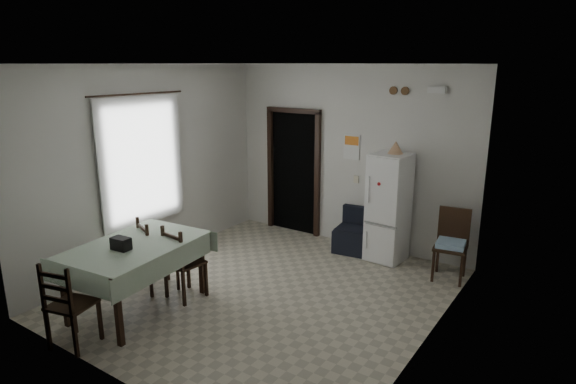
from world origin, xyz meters
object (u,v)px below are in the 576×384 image
(corner_chair, at_px, (451,246))
(dining_chair_far_right, at_px, (185,261))
(dining_table, at_px, (138,276))
(dining_chair_near_head, at_px, (72,303))
(fridge, at_px, (388,208))
(dining_chair_far_left, at_px, (158,254))
(navy_seat, at_px, (354,231))

(corner_chair, bearing_deg, dining_chair_far_right, -145.28)
(dining_table, relative_size, dining_chair_far_right, 1.66)
(dining_chair_far_right, distance_m, dining_chair_near_head, 1.46)
(dining_table, height_order, dining_chair_far_right, dining_chair_far_right)
(fridge, relative_size, dining_chair_far_left, 1.67)
(fridge, height_order, dining_chair_far_left, fridge)
(navy_seat, relative_size, dining_chair_far_left, 0.71)
(fridge, xyz_separation_m, dining_table, (-1.88, -3.14, -0.40))
(fridge, height_order, dining_chair_far_right, fridge)
(navy_seat, height_order, dining_table, dining_table)
(navy_seat, xyz_separation_m, dining_table, (-1.33, -3.14, 0.07))
(fridge, distance_m, dining_table, 3.68)
(fridge, height_order, dining_table, fridge)
(corner_chair, bearing_deg, fridge, 161.36)
(navy_seat, bearing_deg, dining_chair_far_right, -119.97)
(corner_chair, distance_m, dining_chair_near_head, 4.77)
(dining_chair_far_left, bearing_deg, corner_chair, -120.50)
(fridge, bearing_deg, dining_table, -117.01)
(dining_table, xyz_separation_m, dining_chair_far_right, (0.25, 0.54, 0.07))
(dining_table, bearing_deg, dining_chair_near_head, -90.67)
(dining_table, bearing_deg, fridge, 53.28)
(corner_chair, height_order, dining_chair_near_head, corner_chair)
(fridge, xyz_separation_m, dining_chair_far_right, (-1.62, -2.61, -0.33))
(navy_seat, distance_m, dining_chair_far_right, 2.82)
(corner_chair, relative_size, dining_table, 0.61)
(dining_chair_far_right, bearing_deg, dining_chair_far_left, 9.19)
(dining_table, distance_m, dining_chair_near_head, 0.91)
(dining_table, height_order, dining_chair_far_left, dining_chair_far_left)
(dining_table, distance_m, dining_chair_far_right, 0.60)
(fridge, bearing_deg, corner_chair, -6.94)
(dining_chair_far_right, xyz_separation_m, dining_chair_near_head, (-0.17, -1.45, 0.00))
(fridge, relative_size, corner_chair, 1.66)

